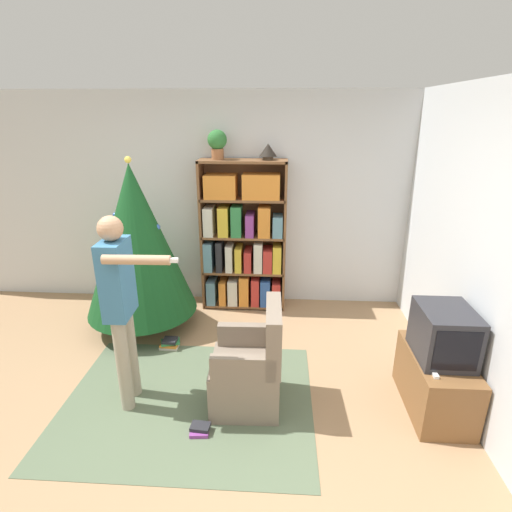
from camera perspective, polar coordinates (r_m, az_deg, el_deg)
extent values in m
plane|color=#9E7A56|center=(3.56, -8.40, -21.82)|extent=(14.00, 14.00, 0.00)
cube|color=silver|center=(5.03, -3.94, 7.79)|extent=(8.00, 0.10, 2.60)
cube|color=#56664C|center=(3.71, -9.59, -19.68)|extent=(2.12, 1.69, 0.01)
cube|color=brown|center=(4.94, -7.55, 2.87)|extent=(0.03, 0.34, 1.84)
cube|color=brown|center=(4.85, 4.10, 2.68)|extent=(0.03, 0.34, 1.84)
cube|color=brown|center=(4.68, -1.90, 13.41)|extent=(1.03, 0.34, 0.03)
cube|color=brown|center=(5.03, -1.61, 3.34)|extent=(1.03, 0.01, 1.84)
cube|color=brown|center=(5.20, -1.67, -6.60)|extent=(1.00, 0.34, 0.03)
cube|color=#5B899E|center=(5.16, -6.26, -4.91)|extent=(0.11, 0.29, 0.30)
cube|color=orange|center=(5.15, -4.65, -4.90)|extent=(0.08, 0.31, 0.31)
cube|color=beige|center=(5.10, -3.25, -4.98)|extent=(0.12, 0.25, 0.33)
cube|color=orange|center=(5.08, -1.66, -4.73)|extent=(0.12, 0.26, 0.38)
cube|color=#B22D28|center=(5.08, -0.06, -4.87)|extent=(0.10, 0.28, 0.35)
cube|color=#284C93|center=(5.07, 1.35, -5.04)|extent=(0.12, 0.25, 0.34)
cube|color=#B22D28|center=(5.10, 2.91, -5.08)|extent=(0.10, 0.31, 0.31)
cube|color=brown|center=(5.02, -1.73, -1.98)|extent=(1.00, 0.34, 0.03)
cube|color=#5B899E|center=(4.99, -6.68, 0.13)|extent=(0.10, 0.30, 0.36)
cube|color=#232328|center=(4.95, -5.14, 0.15)|extent=(0.07, 0.27, 0.38)
cube|color=beige|center=(4.94, -3.74, -0.12)|extent=(0.08, 0.28, 0.33)
cube|color=gold|center=(4.94, -2.44, -0.28)|extent=(0.08, 0.29, 0.30)
cube|color=#B22D28|center=(4.94, -1.11, -0.49)|extent=(0.09, 0.30, 0.26)
cube|color=beige|center=(4.89, 0.34, -0.08)|extent=(0.10, 0.25, 0.37)
cube|color=#B22D28|center=(4.91, 1.69, -0.49)|extent=(0.11, 0.28, 0.29)
cube|color=gold|center=(4.90, 3.03, -0.26)|extent=(0.10, 0.27, 0.34)
cube|color=brown|center=(4.87, -1.78, 2.96)|extent=(1.00, 0.34, 0.03)
cube|color=beige|center=(4.85, -6.65, 5.06)|extent=(0.11, 0.30, 0.34)
cube|color=gold|center=(4.83, -4.55, 5.11)|extent=(0.12, 0.32, 0.35)
cube|color=#2D7A42|center=(4.77, -2.77, 5.06)|extent=(0.12, 0.24, 0.36)
cube|color=#843889|center=(4.81, -0.82, 4.59)|extent=(0.10, 0.32, 0.27)
cube|color=orange|center=(4.76, 1.21, 5.03)|extent=(0.14, 0.27, 0.36)
cube|color=#5B899E|center=(4.77, 3.12, 4.36)|extent=(0.12, 0.26, 0.25)
cube|color=brown|center=(4.75, -1.84, 8.17)|extent=(1.00, 0.34, 0.03)
cube|color=orange|center=(4.73, -5.05, 9.91)|extent=(0.37, 0.28, 0.27)
cube|color=orange|center=(4.67, 0.76, 9.94)|extent=(0.43, 0.25, 0.29)
cube|color=brown|center=(3.77, 24.21, -16.08)|extent=(0.44, 0.81, 0.50)
cube|color=#28282D|center=(3.53, 25.26, -9.99)|extent=(0.40, 0.50, 0.42)
cube|color=black|center=(3.33, 26.80, -12.10)|extent=(0.33, 0.01, 0.33)
cube|color=white|center=(3.39, 24.10, -15.01)|extent=(0.04, 0.12, 0.02)
cylinder|color=#4C3323|center=(4.88, -15.54, -9.07)|extent=(0.36, 0.36, 0.10)
cylinder|color=brown|center=(4.83, -15.66, -7.93)|extent=(0.08, 0.08, 0.12)
cone|color=#14471E|center=(4.49, -16.70, 2.12)|extent=(1.21, 1.21, 1.65)
sphere|color=#335BB2|center=(4.43, -19.46, 5.57)|extent=(0.05, 0.05, 0.05)
sphere|color=gold|center=(4.72, -17.88, 3.53)|extent=(0.05, 0.05, 0.05)
sphere|color=#335BB2|center=(4.39, -13.92, 4.02)|extent=(0.06, 0.06, 0.06)
sphere|color=silver|center=(4.64, -20.24, 1.16)|extent=(0.05, 0.05, 0.05)
sphere|color=#335BB2|center=(5.12, -12.91, -3.08)|extent=(0.06, 0.06, 0.06)
sphere|color=#E5CC4C|center=(4.32, -17.85, 12.97)|extent=(0.07, 0.07, 0.07)
cube|color=#7A6B5B|center=(3.53, -1.53, -17.51)|extent=(0.58, 0.58, 0.42)
cube|color=#7A6B5B|center=(3.27, 2.50, -11.17)|extent=(0.14, 0.56, 0.50)
cube|color=#7A6B5B|center=(3.55, -1.35, -11.18)|extent=(0.51, 0.09, 0.20)
cube|color=#7A6B5B|center=(3.15, -1.85, -15.69)|extent=(0.51, 0.09, 0.20)
cylinder|color=#9E937F|center=(3.67, -17.47, -13.08)|extent=(0.11, 0.11, 0.83)
cylinder|color=#9E937F|center=(3.53, -18.41, -14.64)|extent=(0.11, 0.11, 0.83)
cube|color=teal|center=(3.26, -19.28, -3.13)|extent=(0.19, 0.33, 0.62)
cylinder|color=tan|center=(3.44, -18.09, -2.31)|extent=(0.07, 0.07, 0.50)
cylinder|color=tan|center=(2.92, -16.74, -0.53)|extent=(0.48, 0.08, 0.07)
cube|color=white|center=(2.85, -12.16, -0.59)|extent=(0.11, 0.04, 0.03)
sphere|color=tan|center=(3.13, -20.12, 3.73)|extent=(0.19, 0.19, 0.19)
cylinder|color=#935B38|center=(4.71, -5.50, 14.29)|extent=(0.14, 0.14, 0.12)
sphere|color=#2D7033|center=(4.70, -5.57, 16.22)|extent=(0.22, 0.22, 0.22)
cylinder|color=#473828|center=(4.66, 1.72, 13.81)|extent=(0.12, 0.12, 0.04)
cone|color=black|center=(4.65, 1.73, 14.91)|extent=(0.20, 0.20, 0.14)
cube|color=beige|center=(4.42, -12.28, -12.59)|extent=(0.19, 0.12, 0.03)
cube|color=orange|center=(4.41, -12.25, -12.22)|extent=(0.19, 0.14, 0.03)
cube|color=#2D7A42|center=(4.40, -12.12, -11.90)|extent=(0.22, 0.17, 0.02)
cube|color=#232328|center=(4.37, -12.19, -11.69)|extent=(0.15, 0.13, 0.03)
cube|color=#843889|center=(3.41, -8.08, -23.58)|extent=(0.15, 0.13, 0.03)
cube|color=#232328|center=(3.40, -7.96, -23.01)|extent=(0.16, 0.11, 0.03)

